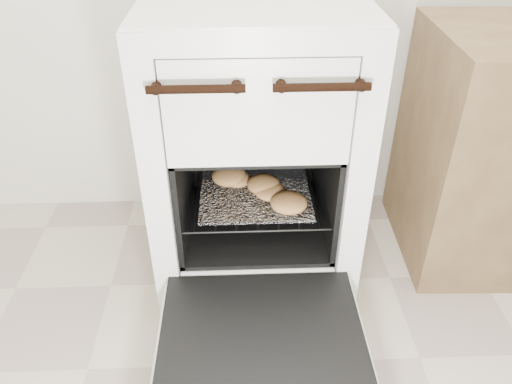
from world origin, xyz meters
TOP-DOWN VIEW (x-y plane):
  - stove at (-0.15, 1.16)m, footprint 0.62×0.69m
  - oven_door at (-0.15, 0.63)m, footprint 0.56×0.43m
  - oven_rack at (-0.15, 1.09)m, footprint 0.45×0.43m
  - foil_sheet at (-0.15, 1.07)m, footprint 0.35×0.31m
  - baked_rolls at (-0.14, 1.07)m, footprint 0.34×0.31m

SIDE VIEW (x-z plane):
  - oven_door at x=-0.15m, z-range 0.19..0.23m
  - oven_rack at x=-0.15m, z-range 0.35..0.36m
  - foil_sheet at x=-0.15m, z-range 0.36..0.37m
  - baked_rolls at x=-0.14m, z-range 0.37..0.42m
  - stove at x=-0.15m, z-range -0.01..0.94m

